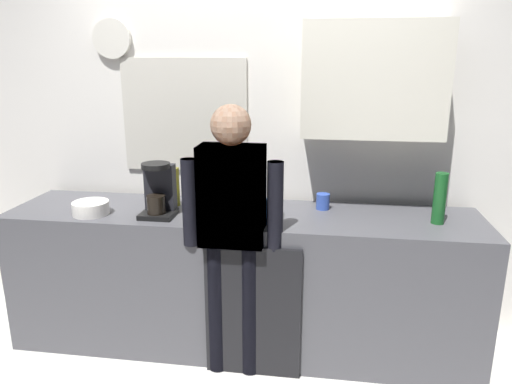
{
  "coord_description": "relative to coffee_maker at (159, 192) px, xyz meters",
  "views": [
    {
      "loc": [
        0.5,
        -2.49,
        1.83
      ],
      "look_at": [
        0.1,
        0.25,
        1.06
      ],
      "focal_mm": 33.64,
      "sensor_mm": 36.0,
      "label": 1
    }
  ],
  "objects": [
    {
      "name": "cup_blue_mug",
      "position": [
        0.98,
        0.27,
        -0.1
      ],
      "size": [
        0.08,
        0.08,
        0.1
      ],
      "primitive_type": "cylinder",
      "color": "#3351B2",
      "rests_on": "kitchen_counter"
    },
    {
      "name": "mixing_bowl",
      "position": [
        -0.42,
        -0.05,
        -0.11
      ],
      "size": [
        0.22,
        0.22,
        0.08
      ],
      "primitive_type": "cylinder",
      "color": "white",
      "rests_on": "kitchen_counter"
    },
    {
      "name": "coffee_maker",
      "position": [
        0.0,
        0.0,
        0.0
      ],
      "size": [
        0.2,
        0.2,
        0.33
      ],
      "color": "black",
      "rests_on": "kitchen_counter"
    },
    {
      "name": "bottle_red_vinegar",
      "position": [
        0.59,
        0.02,
        -0.04
      ],
      "size": [
        0.06,
        0.06,
        0.22
      ],
      "primitive_type": "cylinder",
      "color": "maroon",
      "rests_on": "kitchen_counter"
    },
    {
      "name": "dish_soap",
      "position": [
        0.68,
        -0.06,
        -0.07
      ],
      "size": [
        0.06,
        0.06,
        0.18
      ],
      "color": "blue",
      "rests_on": "kitchen_counter"
    },
    {
      "name": "dishwasher_panel",
      "position": [
        0.61,
        -0.22,
        -0.64
      ],
      "size": [
        0.56,
        0.02,
        0.81
      ],
      "primitive_type": "cube",
      "color": "black",
      "rests_on": "ground_plane"
    },
    {
      "name": "bottle_olive_oil",
      "position": [
        0.04,
        0.21,
        -0.02
      ],
      "size": [
        0.06,
        0.06,
        0.25
      ],
      "primitive_type": "cylinder",
      "color": "olive",
      "rests_on": "kitchen_counter"
    },
    {
      "name": "person_guest",
      "position": [
        0.49,
        -0.18,
        -0.1
      ],
      "size": [
        0.57,
        0.22,
        1.6
      ],
      "rotation": [
        0.0,
        0.0,
        3.51
      ],
      "color": "black",
      "rests_on": "ground_plane"
    },
    {
      "name": "bottle_green_wine",
      "position": [
        1.65,
        0.09,
        0.0
      ],
      "size": [
        0.07,
        0.07,
        0.3
      ],
      "primitive_type": "cylinder",
      "color": "#195923",
      "rests_on": "kitchen_counter"
    },
    {
      "name": "person_at_sink",
      "position": [
        0.49,
        -0.18,
        -0.1
      ],
      "size": [
        0.57,
        0.22,
        1.6
      ],
      "rotation": [
        0.0,
        0.0,
        -0.03
      ],
      "color": "#3F4766",
      "rests_on": "ground_plane"
    },
    {
      "name": "bottle_clear_soda",
      "position": [
        0.36,
        -0.01,
        -0.01
      ],
      "size": [
        0.09,
        0.09,
        0.28
      ],
      "primitive_type": "cylinder",
      "color": "#2D8C33",
      "rests_on": "kitchen_counter"
    },
    {
      "name": "kitchen_counter",
      "position": [
        0.49,
        0.12,
        -0.6
      ],
      "size": [
        2.93,
        0.64,
        0.9
      ],
      "primitive_type": "cube",
      "color": "#4C4C51",
      "rests_on": "ground_plane"
    },
    {
      "name": "back_wall_assembly",
      "position": [
        0.58,
        0.52,
        0.31
      ],
      "size": [
        4.53,
        0.42,
        2.6
      ],
      "color": "white",
      "rests_on": "ground_plane"
    },
    {
      "name": "ground_plane",
      "position": [
        0.49,
        -0.18,
        -1.05
      ],
      "size": [
        8.0,
        8.0,
        0.0
      ],
      "primitive_type": "plane",
      "color": "silver"
    }
  ]
}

